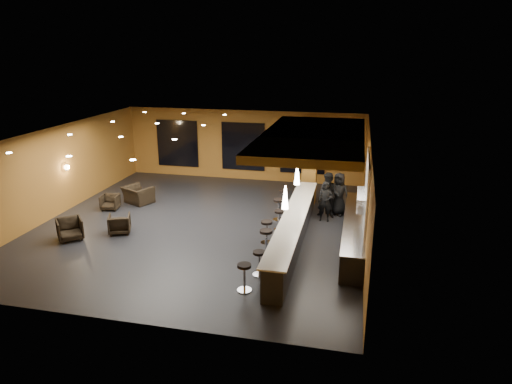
% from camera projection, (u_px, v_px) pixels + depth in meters
% --- Properties ---
extents(floor, '(12.00, 13.00, 0.10)m').
position_uv_depth(floor, '(202.00, 226.00, 17.36)').
color(floor, black).
rests_on(floor, ground).
extents(ceiling, '(12.00, 13.00, 0.10)m').
position_uv_depth(ceiling, '(198.00, 132.00, 16.26)').
color(ceiling, black).
extents(wall_back, '(12.00, 0.10, 3.50)m').
position_uv_depth(wall_back, '(244.00, 145.00, 22.89)').
color(wall_back, '#9F6523').
rests_on(wall_back, floor).
extents(wall_front, '(12.00, 0.10, 3.50)m').
position_uv_depth(wall_front, '(107.00, 257.00, 10.72)').
color(wall_front, '#9F6523').
rests_on(wall_front, floor).
extents(wall_left, '(0.10, 13.00, 3.50)m').
position_uv_depth(wall_left, '(55.00, 171.00, 18.07)').
color(wall_left, '#9F6523').
rests_on(wall_left, floor).
extents(wall_right, '(0.10, 13.00, 3.50)m').
position_uv_depth(wall_right, '(368.00, 192.00, 15.54)').
color(wall_right, '#9F6523').
rests_on(wall_right, floor).
extents(wood_soffit, '(3.60, 8.00, 0.28)m').
position_uv_depth(wood_soffit, '(313.00, 137.00, 16.41)').
color(wood_soffit, olive).
rests_on(wood_soffit, ceiling).
extents(window_left, '(2.20, 0.06, 2.40)m').
position_uv_depth(window_left, '(178.00, 143.00, 23.54)').
color(window_left, black).
rests_on(window_left, wall_back).
extents(window_center, '(2.20, 0.06, 2.40)m').
position_uv_depth(window_center, '(243.00, 146.00, 22.81)').
color(window_center, black).
rests_on(window_center, wall_back).
extents(window_right, '(2.20, 0.06, 2.40)m').
position_uv_depth(window_right, '(303.00, 149.00, 22.18)').
color(window_right, black).
rests_on(window_right, wall_back).
extents(tile_backsplash, '(0.06, 3.20, 2.40)m').
position_uv_depth(tile_backsplash, '(366.00, 193.00, 14.55)').
color(tile_backsplash, white).
rests_on(tile_backsplash, wall_right).
extents(bar_counter, '(0.60, 8.00, 1.00)m').
position_uv_depth(bar_counter, '(294.00, 231.00, 15.49)').
color(bar_counter, black).
rests_on(bar_counter, floor).
extents(bar_top, '(0.78, 8.10, 0.05)m').
position_uv_depth(bar_top, '(294.00, 216.00, 15.33)').
color(bar_top, silver).
rests_on(bar_top, bar_counter).
extents(prep_counter, '(0.70, 6.00, 0.86)m').
position_uv_depth(prep_counter, '(354.00, 232.00, 15.56)').
color(prep_counter, black).
rests_on(prep_counter, floor).
extents(prep_top, '(0.72, 6.00, 0.03)m').
position_uv_depth(prep_top, '(355.00, 220.00, 15.42)').
color(prep_top, silver).
rests_on(prep_top, prep_counter).
extents(wall_shelf_lower, '(0.30, 1.50, 0.03)m').
position_uv_depth(wall_shelf_lower, '(361.00, 207.00, 14.52)').
color(wall_shelf_lower, silver).
rests_on(wall_shelf_lower, wall_right).
extents(wall_shelf_upper, '(0.30, 1.50, 0.03)m').
position_uv_depth(wall_shelf_upper, '(362.00, 193.00, 14.38)').
color(wall_shelf_upper, silver).
rests_on(wall_shelf_upper, wall_right).
extents(column, '(0.60, 0.60, 3.50)m').
position_uv_depth(column, '(310.00, 163.00, 19.39)').
color(column, brown).
rests_on(column, floor).
extents(wall_sconce, '(0.22, 0.22, 0.22)m').
position_uv_depth(wall_sconce, '(67.00, 167.00, 18.49)').
color(wall_sconce, '#FFE5B2').
rests_on(wall_sconce, wall_left).
extents(pendant_0, '(0.20, 0.20, 0.70)m').
position_uv_depth(pendant_0, '(285.00, 197.00, 13.07)').
color(pendant_0, white).
rests_on(pendant_0, wood_soffit).
extents(pendant_1, '(0.20, 0.20, 0.70)m').
position_uv_depth(pendant_1, '(297.00, 174.00, 15.40)').
color(pendant_1, white).
rests_on(pendant_1, wood_soffit).
extents(pendant_2, '(0.20, 0.20, 0.70)m').
position_uv_depth(pendant_2, '(306.00, 158.00, 17.72)').
color(pendant_2, white).
rests_on(pendant_2, wood_soffit).
extents(staff_a, '(0.57, 0.38, 1.57)m').
position_uv_depth(staff_a, '(325.00, 202.00, 17.52)').
color(staff_a, black).
rests_on(staff_a, floor).
extents(staff_b, '(1.02, 0.88, 1.81)m').
position_uv_depth(staff_b, '(329.00, 195.00, 17.88)').
color(staff_b, black).
rests_on(staff_b, floor).
extents(staff_c, '(0.98, 0.80, 1.74)m').
position_uv_depth(staff_c, '(339.00, 194.00, 18.16)').
color(staff_c, black).
rests_on(staff_c, floor).
extents(armchair_a, '(1.16, 1.17, 0.76)m').
position_uv_depth(armchair_a, '(70.00, 229.00, 15.95)').
color(armchair_a, black).
rests_on(armchair_a, floor).
extents(armchair_b, '(0.98, 1.00, 0.70)m').
position_uv_depth(armchair_b, '(120.00, 224.00, 16.52)').
color(armchair_b, black).
rests_on(armchair_b, floor).
extents(armchair_c, '(0.79, 0.80, 0.63)m').
position_uv_depth(armchair_c, '(110.00, 202.00, 18.91)').
color(armchair_c, black).
rests_on(armchair_c, floor).
extents(armchair_d, '(1.45, 1.38, 0.74)m').
position_uv_depth(armchair_d, '(138.00, 195.00, 19.67)').
color(armchair_d, black).
rests_on(armchair_d, floor).
extents(bar_stool_0, '(0.41, 0.41, 0.81)m').
position_uv_depth(bar_stool_0, '(244.00, 274.00, 12.52)').
color(bar_stool_0, silver).
rests_on(bar_stool_0, floor).
extents(bar_stool_1, '(0.39, 0.39, 0.76)m').
position_uv_depth(bar_stool_1, '(259.00, 260.00, 13.40)').
color(bar_stool_1, silver).
rests_on(bar_stool_1, floor).
extents(bar_stool_2, '(0.43, 0.43, 0.86)m').
position_uv_depth(bar_stool_2, '(266.00, 239.00, 14.71)').
color(bar_stool_2, silver).
rests_on(bar_stool_2, floor).
extents(bar_stool_3, '(0.41, 0.41, 0.81)m').
position_uv_depth(bar_stool_3, '(267.00, 229.00, 15.58)').
color(bar_stool_3, silver).
rests_on(bar_stool_3, floor).
extents(bar_stool_4, '(0.39, 0.39, 0.76)m').
position_uv_depth(bar_stool_4, '(279.00, 218.00, 16.72)').
color(bar_stool_4, silver).
rests_on(bar_stool_4, floor).
extents(bar_stool_5, '(0.44, 0.44, 0.86)m').
position_uv_depth(bar_stool_5, '(279.00, 207.00, 17.67)').
color(bar_stool_5, silver).
rests_on(bar_stool_5, floor).
extents(bar_stool_6, '(0.40, 0.40, 0.80)m').
position_uv_depth(bar_stool_6, '(284.00, 197.00, 18.94)').
color(bar_stool_6, silver).
rests_on(bar_stool_6, floor).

